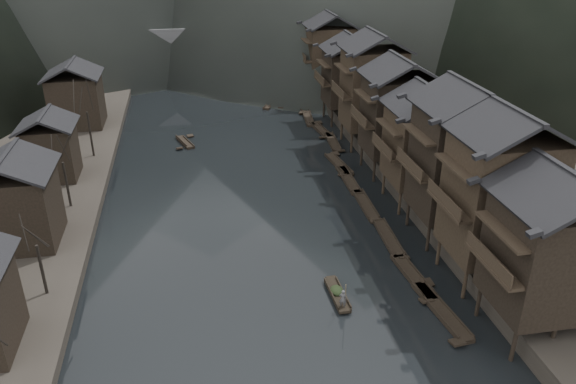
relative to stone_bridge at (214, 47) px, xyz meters
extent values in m
plane|color=black|center=(0.00, -72.00, -5.11)|extent=(300.00, 300.00, 0.00)
cube|color=#2D2823|center=(35.00, -32.00, -4.21)|extent=(40.00, 200.00, 1.80)
cylinder|color=black|center=(14.20, -82.40, -3.81)|extent=(0.30, 0.30, 2.90)
cylinder|color=black|center=(14.20, -77.60, -3.81)|extent=(0.30, 0.30, 2.90)
cylinder|color=black|center=(16.95, -82.40, -3.81)|extent=(0.30, 0.30, 2.90)
cylinder|color=black|center=(16.95, -77.60, -3.81)|extent=(0.30, 0.30, 2.90)
cube|color=black|center=(17.30, -80.00, 1.31)|extent=(7.00, 6.00, 7.64)
cube|color=black|center=(13.30, -80.00, 0.93)|extent=(1.20, 5.70, 0.25)
cylinder|color=black|center=(14.20, -75.40, -3.81)|extent=(0.30, 0.30, 2.90)
cylinder|color=black|center=(14.20, -70.60, -3.81)|extent=(0.30, 0.30, 2.90)
cylinder|color=black|center=(16.95, -75.40, -3.81)|extent=(0.30, 0.30, 2.90)
cylinder|color=black|center=(16.95, -70.60, -3.81)|extent=(0.30, 0.30, 2.90)
cube|color=black|center=(17.30, -73.00, 2.25)|extent=(7.00, 6.00, 9.51)
cube|color=black|center=(13.30, -73.00, 1.77)|extent=(1.20, 5.70, 0.25)
cylinder|color=black|center=(14.20, -68.40, -3.81)|extent=(0.30, 0.30, 2.90)
cylinder|color=black|center=(14.20, -63.60, -3.81)|extent=(0.30, 0.30, 2.90)
cylinder|color=black|center=(16.95, -68.40, -3.81)|extent=(0.30, 0.30, 2.90)
cylinder|color=black|center=(16.95, -63.60, -3.81)|extent=(0.30, 0.30, 2.90)
cube|color=black|center=(17.30, -66.00, 2.28)|extent=(7.00, 6.00, 9.59)
cube|color=black|center=(13.30, -66.00, 1.80)|extent=(1.20, 5.70, 0.25)
cylinder|color=black|center=(14.20, -61.40, -3.81)|extent=(0.30, 0.30, 2.90)
cylinder|color=black|center=(14.20, -56.60, -3.81)|extent=(0.30, 0.30, 2.90)
cylinder|color=black|center=(16.95, -61.40, -3.81)|extent=(0.30, 0.30, 2.90)
cylinder|color=black|center=(16.95, -56.60, -3.81)|extent=(0.30, 0.30, 2.90)
cube|color=black|center=(17.30, -59.00, 1.18)|extent=(7.00, 6.00, 7.37)
cube|color=black|center=(13.30, -59.00, 0.81)|extent=(1.20, 5.70, 0.25)
cylinder|color=black|center=(14.20, -53.40, -3.81)|extent=(0.30, 0.30, 2.90)
cylinder|color=black|center=(14.20, -48.60, -3.81)|extent=(0.30, 0.30, 2.90)
cylinder|color=black|center=(16.95, -53.40, -3.81)|extent=(0.30, 0.30, 2.90)
cylinder|color=black|center=(16.95, -48.60, -3.81)|extent=(0.30, 0.30, 2.90)
cube|color=black|center=(17.30, -51.00, 1.72)|extent=(7.00, 6.00, 8.45)
cube|color=black|center=(13.30, -51.00, 1.29)|extent=(1.20, 5.70, 0.25)
cylinder|color=black|center=(14.20, -44.40, -3.81)|extent=(0.30, 0.30, 2.90)
cylinder|color=black|center=(14.20, -39.60, -3.81)|extent=(0.30, 0.30, 2.90)
cylinder|color=black|center=(16.95, -44.40, -3.81)|extent=(0.30, 0.30, 2.90)
cylinder|color=black|center=(16.95, -39.60, -3.81)|extent=(0.30, 0.30, 2.90)
cube|color=black|center=(17.30, -42.00, 2.31)|extent=(7.00, 6.00, 9.64)
cube|color=black|center=(13.30, -42.00, 1.83)|extent=(1.20, 5.70, 0.25)
cylinder|color=black|center=(14.20, -34.40, -3.81)|extent=(0.30, 0.30, 2.90)
cylinder|color=black|center=(14.20, -29.60, -3.81)|extent=(0.30, 0.30, 2.90)
cylinder|color=black|center=(16.95, -34.40, -3.81)|extent=(0.30, 0.30, 2.90)
cylinder|color=black|center=(16.95, -29.60, -3.81)|extent=(0.30, 0.30, 2.90)
cube|color=black|center=(17.30, -32.00, 1.25)|extent=(7.00, 6.00, 7.51)
cube|color=black|center=(13.30, -32.00, 0.87)|extent=(1.20, 5.70, 0.25)
cylinder|color=black|center=(14.20, -22.40, -3.81)|extent=(0.30, 0.30, 2.90)
cylinder|color=black|center=(14.20, -17.60, -3.81)|extent=(0.30, 0.30, 2.90)
cylinder|color=black|center=(16.95, -22.40, -3.81)|extent=(0.30, 0.30, 2.90)
cylinder|color=black|center=(16.95, -17.60, -3.81)|extent=(0.30, 0.30, 2.90)
cube|color=black|center=(17.30, -20.00, 1.90)|extent=(7.00, 6.00, 8.82)
cube|color=black|center=(13.30, -20.00, 1.46)|extent=(1.20, 5.70, 0.25)
cube|color=black|center=(-20.50, -62.00, -0.66)|extent=(6.00, 6.00, 6.50)
cube|color=black|center=(-20.50, -48.00, -1.01)|extent=(5.00, 5.00, 5.80)
cube|color=black|center=(-20.50, -30.00, -0.51)|extent=(6.50, 6.50, 6.80)
cylinder|color=black|center=(-17.00, -70.43, -1.83)|extent=(0.24, 0.24, 4.17)
cylinder|color=black|center=(-17.00, -55.64, -1.58)|extent=(0.24, 0.24, 4.66)
cylinder|color=black|center=(-17.00, -42.24, -1.19)|extent=(0.24, 0.24, 5.43)
cube|color=black|center=(11.75, -76.84, -4.96)|extent=(1.89, 7.41, 0.30)
cube|color=black|center=(11.75, -76.84, -4.78)|extent=(1.93, 7.27, 0.10)
cube|color=black|center=(12.13, -73.35, -4.82)|extent=(1.03, 0.99, 0.36)
cube|color=black|center=(11.37, -80.34, -4.82)|extent=(1.03, 0.99, 0.36)
cube|color=black|center=(11.40, -72.26, -4.96)|extent=(1.60, 6.81, 0.30)
cube|color=black|center=(11.40, -72.26, -4.78)|extent=(1.64, 6.68, 0.10)
cube|color=black|center=(11.64, -69.03, -4.82)|extent=(0.99, 0.90, 0.34)
cube|color=black|center=(11.16, -75.49, -4.82)|extent=(0.99, 0.90, 0.34)
cube|color=black|center=(11.50, -65.94, -4.96)|extent=(1.45, 7.19, 0.30)
cube|color=black|center=(11.50, -65.94, -4.78)|extent=(1.50, 7.05, 0.10)
cube|color=black|center=(11.33, -62.52, -4.82)|extent=(0.98, 0.92, 0.35)
cube|color=black|center=(11.66, -69.37, -4.82)|extent=(0.98, 0.92, 0.35)
cube|color=black|center=(11.47, -59.07, -4.96)|extent=(1.32, 6.96, 0.30)
cube|color=black|center=(11.47, -59.07, -4.78)|extent=(1.37, 6.82, 0.10)
cube|color=black|center=(11.36, -55.75, -4.82)|extent=(0.96, 0.88, 0.35)
cube|color=black|center=(11.58, -62.40, -4.82)|extent=(0.96, 0.88, 0.35)
cube|color=black|center=(11.42, -52.84, -4.96)|extent=(1.27, 7.50, 0.30)
cube|color=black|center=(11.42, -52.84, -4.78)|extent=(1.32, 7.35, 0.10)
cube|color=black|center=(11.34, -49.25, -4.82)|extent=(0.96, 0.94, 0.36)
cube|color=black|center=(11.50, -56.42, -4.82)|extent=(0.96, 0.94, 0.36)
cube|color=black|center=(11.53, -48.31, -4.96)|extent=(1.90, 6.82, 0.30)
cube|color=black|center=(11.53, -48.31, -4.78)|extent=(1.94, 6.70, 0.10)
cube|color=black|center=(11.92, -45.10, -4.82)|extent=(1.03, 0.93, 0.34)
cube|color=black|center=(11.15, -51.52, -4.82)|extent=(1.03, 0.93, 0.34)
cube|color=black|center=(12.70, -40.80, -4.96)|extent=(1.61, 7.02, 0.30)
cube|color=black|center=(12.70, -40.80, -4.78)|extent=(1.65, 6.89, 0.10)
cube|color=black|center=(12.46, -37.47, -4.82)|extent=(1.00, 0.92, 0.35)
cube|color=black|center=(12.95, -44.13, -4.82)|extent=(1.00, 0.92, 0.35)
cube|color=black|center=(12.24, -35.98, -4.96)|extent=(1.95, 6.45, 0.30)
cube|color=black|center=(12.24, -35.98, -4.78)|extent=(1.99, 6.33, 0.10)
cube|color=black|center=(12.65, -32.96, -4.82)|extent=(1.03, 0.90, 0.33)
cube|color=black|center=(11.83, -39.01, -4.82)|extent=(1.03, 0.90, 0.33)
cube|color=black|center=(11.58, -31.00, -4.96)|extent=(1.67, 6.26, 0.30)
cube|color=black|center=(11.58, -31.00, -4.78)|extent=(1.71, 6.14, 0.10)
cube|color=black|center=(11.30, -28.04, -4.82)|extent=(1.00, 0.85, 0.33)
cube|color=black|center=(11.85, -33.95, -4.82)|extent=(1.00, 0.85, 0.33)
cube|color=black|center=(11.58, -25.05, -4.96)|extent=(1.89, 6.60, 0.30)
cube|color=black|center=(11.58, -25.05, -4.78)|extent=(1.93, 6.47, 0.10)
cube|color=black|center=(11.97, -21.95, -4.82)|extent=(1.03, 0.91, 0.34)
cube|color=black|center=(11.20, -28.15, -4.82)|extent=(1.03, 0.91, 0.34)
cube|color=black|center=(12.20, -17.89, -4.96)|extent=(1.69, 6.54, 0.30)
cube|color=black|center=(12.20, -17.89, -4.78)|extent=(1.73, 6.41, 0.10)
cube|color=black|center=(11.91, -14.80, -4.82)|extent=(1.00, 0.88, 0.34)
cube|color=black|center=(12.48, -20.98, -4.82)|extent=(1.00, 0.88, 0.34)
cube|color=black|center=(-6.42, -37.46, -4.96)|extent=(2.44, 4.91, 0.30)
cube|color=black|center=(-6.42, -37.46, -4.78)|extent=(2.46, 4.83, 0.10)
cube|color=black|center=(-5.70, -35.25, -4.82)|extent=(1.00, 0.84, 0.30)
cube|color=black|center=(-7.13, -39.66, -4.82)|extent=(1.00, 0.84, 0.30)
cube|color=black|center=(7.35, -22.27, -4.96)|extent=(3.43, 5.72, 0.30)
cube|color=black|center=(7.35, -22.27, -4.78)|extent=(3.42, 5.64, 0.10)
cube|color=black|center=(6.14, -19.73, -4.82)|extent=(1.08, 1.02, 0.32)
cube|color=black|center=(8.56, -24.81, -4.82)|extent=(1.08, 1.02, 0.32)
cube|color=#4C4C4F|center=(0.00, 0.00, 2.09)|extent=(40.00, 6.00, 1.60)
cube|color=#4C4C4F|center=(0.00, -2.70, 3.39)|extent=(40.00, 0.50, 1.00)
cube|color=#4C4C4F|center=(0.00, 2.70, 3.39)|extent=(40.00, 0.50, 1.00)
cube|color=#4C4C4F|center=(-14.00, 0.00, -1.91)|extent=(3.20, 6.00, 6.40)
cube|color=#4C4C4F|center=(-4.50, 0.00, -1.91)|extent=(3.20, 6.00, 6.40)
cube|color=#4C4C4F|center=(4.50, 0.00, -1.91)|extent=(3.20, 6.00, 6.40)
cube|color=#4C4C4F|center=(14.00, 0.00, -1.91)|extent=(3.20, 6.00, 6.40)
cube|color=black|center=(4.69, -73.53, -4.96)|extent=(1.06, 4.40, 0.30)
cube|color=black|center=(4.69, -73.53, -4.78)|extent=(1.11, 4.31, 0.10)
cube|color=black|center=(4.74, -71.43, -4.82)|extent=(0.82, 0.57, 0.29)
cube|color=black|center=(4.63, -75.63, -4.82)|extent=(0.82, 0.57, 0.29)
ellipsoid|color=black|center=(4.69, -73.31, -4.36)|extent=(1.05, 1.37, 0.63)
imported|color=#505053|center=(4.64, -75.19, -3.89)|extent=(0.68, 0.59, 1.57)
cylinder|color=#8C7A51|center=(4.84, -75.19, -1.42)|extent=(0.75, 2.07, 3.39)
camera|label=1|loc=(-5.44, -107.97, 21.04)|focal=35.00mm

